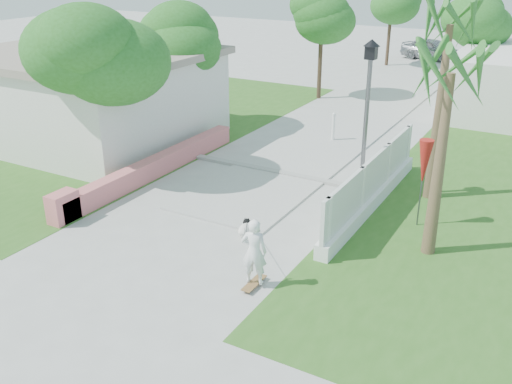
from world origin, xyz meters
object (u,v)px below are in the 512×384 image
Objects in this scene: parked_car at (432,49)px; dog at (246,229)px; bollard at (333,126)px; patio_umbrella at (424,164)px; street_lamp at (366,115)px; skateboarder at (249,234)px.

dog is at bearing -157.87° from parked_car.
bollard is 0.47× the size of patio_umbrella.
patio_umbrella reaches higher than bollard.
patio_umbrella is 4.69m from dog.
street_lamp is 7.12× the size of dog.
patio_umbrella is at bearing -144.37° from skateboarder.
street_lamp reaches higher than bollard.
skateboarder is at bearing -101.29° from street_lamp.
skateboarder reaches higher than bollard.
parked_car is at bearing 73.69° from dog.
street_lamp is at bearing -118.33° from skateboarder.
parked_car is at bearing -101.48° from skateboarder.
dog is (-0.66, 0.96, -0.46)m from skateboarder.
street_lamp is at bearing -153.35° from parked_car.
parked_car reaches higher than dog.
parked_car reaches higher than bollard.
street_lamp is 1.09× the size of parked_car.
patio_umbrella is (1.90, -1.00, -0.74)m from street_lamp.
street_lamp is 24.00m from parked_car.
parked_car is (-1.00, 19.15, 0.11)m from bollard.
patio_umbrella is at bearing -27.76° from street_lamp.
street_lamp reaches higher than skateboarder.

